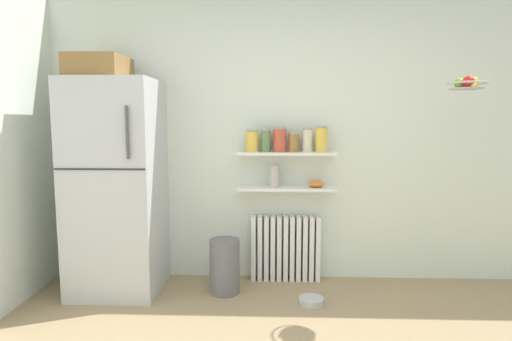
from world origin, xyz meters
TOP-DOWN VIEW (x-y plane):
  - back_wall at (0.00, 2.05)m, footprint 7.04×0.10m
  - refrigerator at (-1.52, 1.66)m, footprint 0.72×0.71m
  - radiator at (-0.07, 1.92)m, footprint 0.62×0.12m
  - wall_shelf_lower at (-0.07, 1.89)m, footprint 0.87×0.22m
  - wall_shelf_upper at (-0.07, 1.89)m, footprint 0.87×0.22m
  - storage_jar_0 at (-0.38, 1.89)m, footprint 0.11×0.11m
  - storage_jar_1 at (-0.26, 1.89)m, footprint 0.09×0.09m
  - storage_jar_2 at (-0.13, 1.89)m, footprint 0.12×0.12m
  - storage_jar_3 at (-0.01, 1.89)m, footprint 0.09×0.09m
  - storage_jar_4 at (0.11, 1.89)m, footprint 0.09×0.09m
  - storage_jar_5 at (0.23, 1.89)m, footprint 0.10×0.10m
  - vase at (-0.18, 1.89)m, footprint 0.09×0.09m
  - shelf_bowl at (0.19, 1.89)m, footprint 0.14×0.14m
  - trash_bin at (-0.60, 1.61)m, footprint 0.25×0.25m
  - pet_food_bowl at (0.12, 1.41)m, footprint 0.20×0.20m
  - hanging_fruit_basket at (1.26, 1.45)m, footprint 0.30×0.30m

SIDE VIEW (x-z plane):
  - pet_food_bowl at x=0.12m, z-range 0.00..0.05m
  - trash_bin at x=-0.60m, z-range 0.00..0.46m
  - radiator at x=-0.07m, z-range 0.00..0.59m
  - wall_shelf_lower at x=-0.07m, z-range 0.84..0.87m
  - shelf_bowl at x=0.19m, z-range 0.87..0.93m
  - refrigerator at x=-1.52m, z-range -0.05..1.93m
  - vase at x=-0.18m, z-range 0.87..1.06m
  - wall_shelf_upper at x=-0.07m, z-range 1.16..1.18m
  - storage_jar_3 at x=-0.01m, z-range 1.18..1.36m
  - storage_jar_0 at x=-0.38m, z-range 1.18..1.38m
  - storage_jar_1 at x=-0.26m, z-range 1.18..1.38m
  - storage_jar_4 at x=0.11m, z-range 1.18..1.39m
  - storage_jar_2 at x=-0.13m, z-range 1.18..1.40m
  - storage_jar_5 at x=0.23m, z-range 1.18..1.41m
  - back_wall at x=0.00m, z-range 0.00..2.60m
  - hanging_fruit_basket at x=1.26m, z-range 1.68..1.78m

